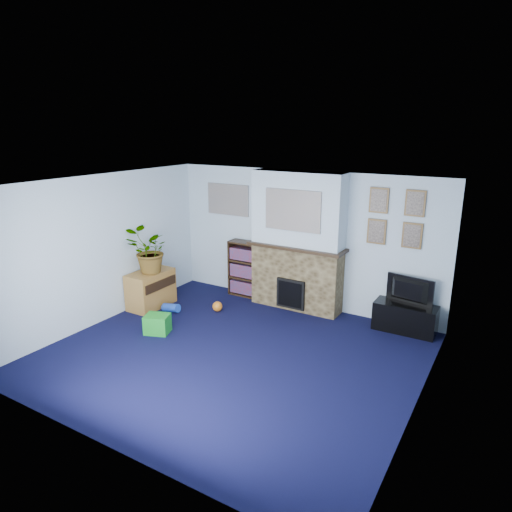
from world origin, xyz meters
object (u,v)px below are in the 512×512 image
Objects in this scene: sideboard at (151,288)px; bookshelf at (245,270)px; tv_stand at (405,318)px; television at (408,291)px.

bookshelf is at bearing 49.98° from sideboard.
tv_stand is at bearing -1.45° from bookshelf.
television is at bearing -1.07° from bookshelf.
bookshelf is 1.26× the size of sideboard.
tv_stand is 0.44m from television.
tv_stand is 0.90× the size of bookshelf.
tv_stand is 3.03m from bookshelf.
sideboard is (-1.13, -1.34, -0.15)m from bookshelf.
sideboard is at bearing 26.80° from television.
television reaches higher than tv_stand.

